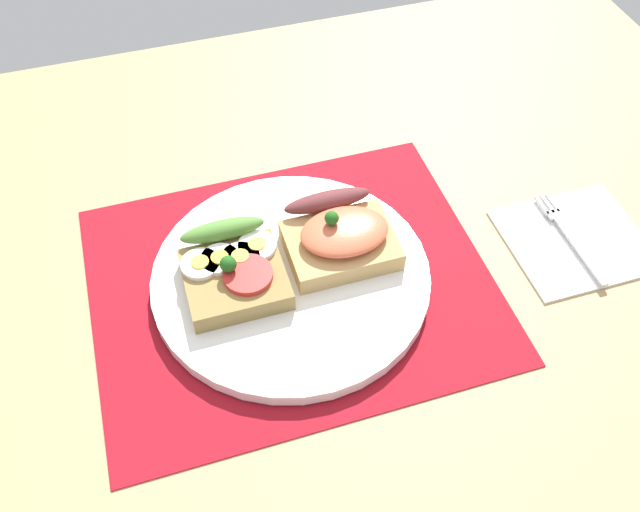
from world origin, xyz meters
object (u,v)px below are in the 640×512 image
Objects in this scene: plate at (291,277)px; sandwich_egg_tomato at (233,270)px; napkin at (575,239)px; sandwich_salmon at (340,236)px; fork at (569,235)px.

plate is 2.65× the size of sandwich_egg_tomato.
napkin is (35.36, -4.15, -2.93)cm from sandwich_egg_tomato.
fork is (23.70, -4.53, -2.86)cm from sandwich_salmon.
sandwich_salmon is 0.75× the size of napkin.
sandwich_egg_tomato is 0.80× the size of fork.
plate is at bearing 174.15° from fork.
fork is (-0.67, 0.41, 0.46)cm from napkin.
sandwich_egg_tomato is 0.97× the size of sandwich_salmon.
sandwich_egg_tomato is at bearing 172.22° from plate.
sandwich_egg_tomato reaches higher than plate.
sandwich_salmon reaches higher than sandwich_egg_tomato.
sandwich_salmon reaches higher than plate.
plate is 2.57× the size of sandwich_salmon.
napkin is 1.10× the size of fork.
plate is at bearing -7.78° from sandwich_egg_tomato.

